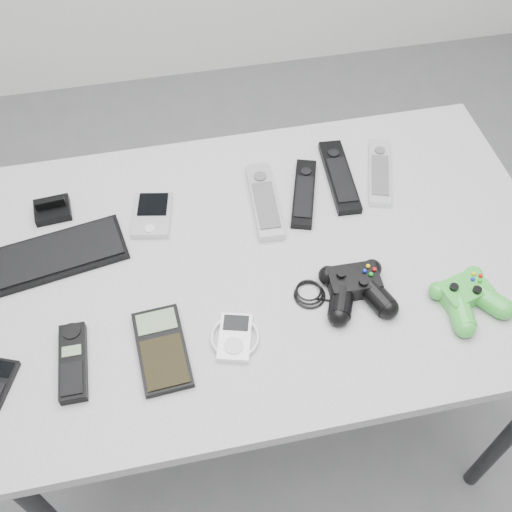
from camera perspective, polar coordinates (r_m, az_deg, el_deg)
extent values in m
plane|color=slate|center=(1.90, -0.63, -14.96)|extent=(3.50, 3.50, 0.00)
cube|color=gray|center=(1.23, 1.34, -0.38)|extent=(1.17, 0.75, 0.03)
cylinder|color=black|center=(1.76, -18.43, -2.58)|extent=(0.04, 0.04, 0.75)
cylinder|color=black|center=(1.87, 15.04, 2.81)|extent=(0.04, 0.04, 0.75)
cube|color=black|center=(1.28, -18.52, 0.11)|extent=(0.29, 0.16, 0.02)
cube|color=black|center=(1.35, -18.91, 4.46)|extent=(0.08, 0.07, 0.04)
cube|color=#B8B8BF|center=(1.30, -9.85, 3.91)|extent=(0.10, 0.13, 0.02)
cube|color=#B8B8BF|center=(1.30, 0.82, 5.32)|extent=(0.07, 0.22, 0.02)
cube|color=black|center=(1.33, 4.59, 6.02)|extent=(0.10, 0.20, 0.02)
cube|color=black|center=(1.37, 7.95, 7.57)|extent=(0.07, 0.22, 0.02)
cube|color=silver|center=(1.40, 11.69, 7.90)|extent=(0.11, 0.21, 0.02)
cube|color=black|center=(1.13, -17.04, -9.62)|extent=(0.05, 0.15, 0.02)
cube|color=black|center=(1.11, -8.95, -8.72)|extent=(0.10, 0.18, 0.02)
cube|color=white|center=(1.11, -2.03, -7.72)|extent=(0.11, 0.12, 0.02)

